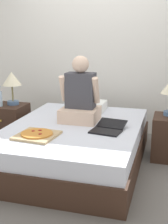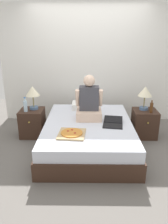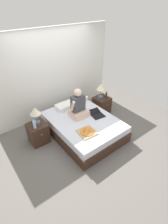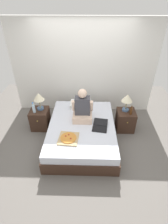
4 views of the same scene
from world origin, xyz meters
TOP-DOWN VIEW (x-y plane):
  - ground_plane at (0.00, 0.00)m, footprint 5.81×5.81m
  - wall_back at (0.00, 1.38)m, footprint 3.81×0.12m
  - bed at (0.00, 0.00)m, footprint 1.53×2.04m
  - nightstand_left at (-1.09, 0.44)m, footprint 0.44×0.47m
  - lamp_on_left_nightstand at (-1.05, 0.49)m, footprint 0.26×0.26m
  - water_bottle at (-1.17, 0.35)m, footprint 0.07×0.07m
  - pillow at (-0.06, 0.74)m, footprint 0.52×0.34m
  - person_seated at (0.01, 0.20)m, footprint 0.47×0.40m
  - laptop at (0.41, -0.09)m, footprint 0.37×0.46m
  - pizza_box at (-0.25, -0.48)m, footprint 0.43×0.43m

SIDE VIEW (x-z plane):
  - ground_plane at x=0.00m, z-range 0.00..0.00m
  - bed at x=0.00m, z-range 0.00..0.46m
  - nightstand_left at x=-1.09m, z-range 0.00..0.53m
  - pizza_box at x=-0.25m, z-range 0.46..0.50m
  - laptop at x=0.41m, z-range 0.44..0.52m
  - pillow at x=-0.06m, z-range 0.46..0.58m
  - water_bottle at x=-1.17m, z-range 0.50..0.78m
  - person_seated at x=0.01m, z-range 0.36..1.14m
  - lamp_on_left_nightstand at x=-1.05m, z-range 0.63..1.08m
  - wall_back at x=0.00m, z-range 0.00..2.50m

